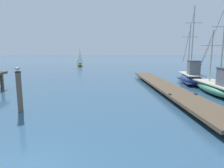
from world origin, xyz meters
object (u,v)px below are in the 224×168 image
Objects in this scene: perched_seagull at (17,68)px; mooring_piling at (19,91)px; fishing_boat_1 at (191,77)px; distant_sailboat at (80,59)px; fishing_boat_0 at (223,87)px.

mooring_piling is at bearing 61.41° from perched_seagull.
mooring_piling is at bearing -142.32° from fishing_boat_1.
fishing_boat_0 is at bearing -62.22° from distant_sailboat.
perched_seagull is at bearing -162.25° from fishing_boat_0.
fishing_boat_0 reaches higher than mooring_piling.
perched_seagull is at bearing -142.31° from fishing_boat_1.
distant_sailboat is (-3.15, 33.14, 0.52)m from mooring_piling.
fishing_boat_1 reaches higher than fishing_boat_0.
fishing_boat_0 is at bearing 17.73° from mooring_piling.
fishing_boat_0 is 5.42m from fishing_boat_1.
perched_seagull is (-0.00, -0.01, 1.15)m from mooring_piling.
mooring_piling is 1.15m from perched_seagull.
mooring_piling is 0.57× the size of distant_sailboat.
fishing_boat_1 is 20.54× the size of perched_seagull.
mooring_piling is (-12.25, -3.92, 0.45)m from fishing_boat_0.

